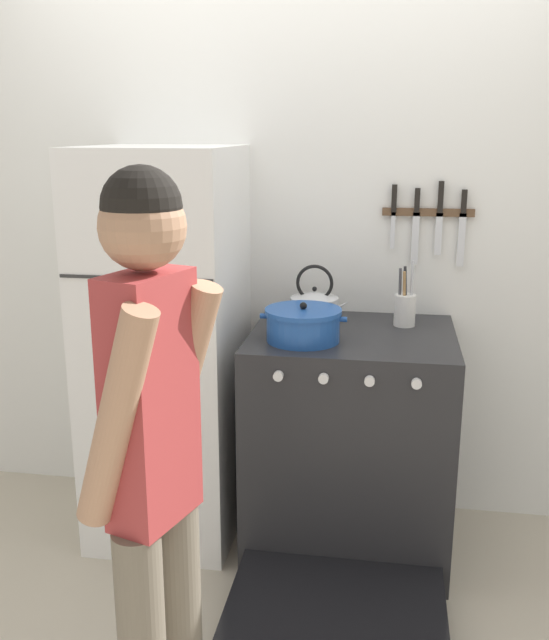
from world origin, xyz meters
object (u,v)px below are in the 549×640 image
Objects in this scene: utensil_jar at (405,308)px; person at (154,467)px; refrigerator at (167,347)px; dutch_oven_pot at (303,325)px; stove_range at (349,445)px; tea_kettle at (315,306)px.

utensil_jar is 0.17× the size of person.
refrigerator reaches higher than person.
refrigerator is 0.64m from dutch_oven_pot.
tea_kettle is at bearing 133.47° from stove_range.
dutch_oven_pot is 0.20× the size of person.
refrigerator is at bearing 175.75° from stove_range.
stove_range is at bearing -137.75° from utensil_jar.
dutch_oven_pot is at bearing -151.23° from stove_range.
refrigerator is 1.33m from person.
tea_kettle is 0.92× the size of utensil_jar.
utensil_jar is (0.20, 0.18, 0.54)m from stove_range.
utensil_jar is at bearing 42.25° from stove_range.
refrigerator is 0.64m from tea_kettle.
stove_range is at bearing -0.52° from person.
stove_range is at bearing -46.53° from tea_kettle.
utensil_jar is (0.37, 0.01, 0.00)m from tea_kettle.
refrigerator is 0.86m from stove_range.
tea_kettle is at bearing 8.21° from person.
person is (0.38, -1.27, 0.11)m from refrigerator.
stove_range is 0.88× the size of person.
person reaches higher than tea_kettle.
person reaches higher than dutch_oven_pot.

